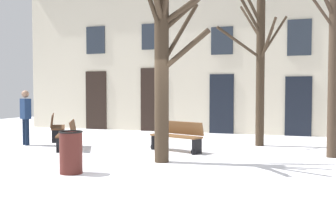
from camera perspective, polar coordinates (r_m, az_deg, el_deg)
ground_plane at (r=9.56m, az=-3.25°, el=-7.62°), size 29.53×29.53×0.00m
building_facade at (r=17.40m, az=7.36°, el=8.69°), size 18.46×0.60×6.93m
tree_near_facade at (r=11.63m, az=21.81°, el=7.13°), size 1.35×1.74×5.04m
tree_right_of_center at (r=10.02m, az=-0.49°, el=6.69°), size 1.56×2.02×4.68m
tree_foreground at (r=13.41m, az=12.48°, el=6.52°), size 2.06×1.84×5.10m
litter_bin at (r=8.98m, az=-13.27°, el=-5.42°), size 0.50×0.50×0.90m
bench_facing_shops at (r=11.94m, az=1.25°, el=-3.30°), size 1.72×1.05×0.87m
bench_by_litter_bin at (r=15.23m, az=-15.18°, el=-1.97°), size 1.37×1.73×0.93m
bench_far_corner at (r=12.80m, az=-13.70°, el=-3.03°), size 1.19×1.63×0.86m
person_near_bench at (r=14.04m, az=-19.09°, el=-0.34°), size 0.44×0.37×1.77m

